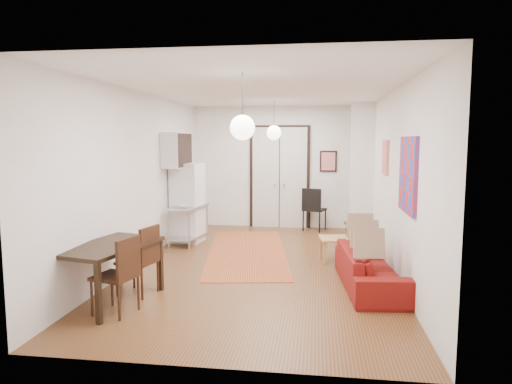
# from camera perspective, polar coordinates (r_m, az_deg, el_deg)

# --- Properties ---
(floor) EXTENTS (7.00, 7.00, 0.00)m
(floor) POSITION_cam_1_polar(r_m,az_deg,el_deg) (7.76, 0.78, -9.19)
(floor) COLOR brown
(floor) RESTS_ON ground
(ceiling) EXTENTS (4.20, 7.00, 0.02)m
(ceiling) POSITION_cam_1_polar(r_m,az_deg,el_deg) (7.51, 0.82, 12.61)
(ceiling) COLOR white
(ceiling) RESTS_ON wall_back
(wall_back) EXTENTS (4.20, 0.02, 2.90)m
(wall_back) POSITION_cam_1_polar(r_m,az_deg,el_deg) (10.97, 2.99, 3.11)
(wall_back) COLOR silver
(wall_back) RESTS_ON floor
(wall_front) EXTENTS (4.20, 0.02, 2.90)m
(wall_front) POSITION_cam_1_polar(r_m,az_deg,el_deg) (4.07, -5.10, -2.74)
(wall_front) COLOR silver
(wall_front) RESTS_ON floor
(wall_left) EXTENTS (0.02, 7.00, 2.90)m
(wall_left) POSITION_cam_1_polar(r_m,az_deg,el_deg) (8.03, -14.26, 1.66)
(wall_left) COLOR silver
(wall_left) RESTS_ON floor
(wall_right) EXTENTS (0.02, 7.00, 2.90)m
(wall_right) POSITION_cam_1_polar(r_m,az_deg,el_deg) (7.55, 16.85, 1.28)
(wall_right) COLOR silver
(wall_right) RESTS_ON floor
(double_doors) EXTENTS (1.44, 0.06, 2.50)m
(double_doors) POSITION_cam_1_polar(r_m,az_deg,el_deg) (10.95, 2.96, 1.79)
(double_doors) COLOR silver
(double_doors) RESTS_ON wall_back
(stub_partition) EXTENTS (0.50, 0.10, 2.90)m
(stub_partition) POSITION_cam_1_polar(r_m,az_deg,el_deg) (10.04, 13.13, 2.63)
(stub_partition) COLOR silver
(stub_partition) RESTS_ON floor
(wall_cabinet) EXTENTS (0.35, 1.00, 0.70)m
(wall_cabinet) POSITION_cam_1_polar(r_m,az_deg,el_deg) (9.35, -9.88, 5.19)
(wall_cabinet) COLOR silver
(wall_cabinet) RESTS_ON wall_left
(painting_popart) EXTENTS (0.05, 1.00, 1.00)m
(painting_popart) POSITION_cam_1_polar(r_m,az_deg,el_deg) (6.30, 18.48, 2.06)
(painting_popart) COLOR red
(painting_popart) RESTS_ON wall_right
(painting_abstract) EXTENTS (0.05, 0.50, 0.60)m
(painting_abstract) POSITION_cam_1_polar(r_m,az_deg,el_deg) (8.31, 15.88, 4.19)
(painting_abstract) COLOR beige
(painting_abstract) RESTS_ON wall_right
(poster_back) EXTENTS (0.40, 0.03, 0.50)m
(poster_back) POSITION_cam_1_polar(r_m,az_deg,el_deg) (10.90, 9.02, 3.81)
(poster_back) COLOR red
(poster_back) RESTS_ON wall_back
(print_left) EXTENTS (0.03, 0.44, 0.54)m
(print_left) POSITION_cam_1_polar(r_m,az_deg,el_deg) (9.87, -9.85, 5.55)
(print_left) COLOR olive
(print_left) RESTS_ON wall_left
(pendant_back) EXTENTS (0.30, 0.30, 0.80)m
(pendant_back) POSITION_cam_1_polar(r_m,az_deg,el_deg) (9.46, 2.27, 7.42)
(pendant_back) COLOR white
(pendant_back) RESTS_ON ceiling
(pendant_front) EXTENTS (0.30, 0.30, 0.80)m
(pendant_front) POSITION_cam_1_polar(r_m,az_deg,el_deg) (5.49, -1.70, 8.06)
(pendant_front) COLOR white
(pendant_front) RESTS_ON ceiling
(kilim_rug) EXTENTS (1.95, 3.94, 0.01)m
(kilim_rug) POSITION_cam_1_polar(r_m,az_deg,el_deg) (8.68, -1.11, -7.47)
(kilim_rug) COLOR #BB652E
(kilim_rug) RESTS_ON floor
(sofa) EXTENTS (0.93, 1.98, 0.56)m
(sofa) POSITION_cam_1_polar(r_m,az_deg,el_deg) (6.78, 14.10, -9.27)
(sofa) COLOR maroon
(sofa) RESTS_ON floor
(coffee_table) EXTENTS (0.99, 0.64, 0.41)m
(coffee_table) POSITION_cam_1_polar(r_m,az_deg,el_deg) (8.14, 11.26, -5.99)
(coffee_table) COLOR #AA7D50
(coffee_table) RESTS_ON floor
(potted_plant) EXTENTS (0.36, 0.40, 0.40)m
(potted_plant) POSITION_cam_1_polar(r_m,az_deg,el_deg) (8.10, 12.01, -4.23)
(potted_plant) COLOR #2F5D29
(potted_plant) RESTS_ON coffee_table
(kitchen_counter) EXTENTS (0.65, 1.08, 0.78)m
(kitchen_counter) POSITION_cam_1_polar(r_m,az_deg,el_deg) (9.37, -8.43, -3.49)
(kitchen_counter) COLOR #B6B8BC
(kitchen_counter) RESTS_ON floor
(bowl) EXTENTS (0.22, 0.22, 0.05)m
(bowl) POSITION_cam_1_polar(r_m,az_deg,el_deg) (9.03, -8.99, -1.81)
(bowl) COLOR beige
(bowl) RESTS_ON kitchen_counter
(soap_bottle) EXTENTS (0.09, 0.09, 0.16)m
(soap_bottle) POSITION_cam_1_polar(r_m,az_deg,el_deg) (9.56, -8.35, -0.98)
(soap_bottle) COLOR teal
(soap_bottle) RESTS_ON kitchen_counter
(fridge) EXTENTS (0.65, 0.65, 1.63)m
(fridge) POSITION_cam_1_polar(r_m,az_deg,el_deg) (9.51, -8.55, -1.34)
(fridge) COLOR white
(fridge) RESTS_ON floor
(dining_table) EXTENTS (1.09, 1.53, 0.77)m
(dining_table) POSITION_cam_1_polar(r_m,az_deg,el_deg) (6.22, -17.86, -7.01)
(dining_table) COLOR black
(dining_table) RESTS_ON floor
(dining_chair_near) EXTENTS (0.54, 0.69, 0.95)m
(dining_chair_near) POSITION_cam_1_polar(r_m,az_deg,el_deg) (6.55, -14.32, -7.39)
(dining_chair_near) COLOR #341F10
(dining_chair_near) RESTS_ON floor
(dining_chair_far) EXTENTS (0.54, 0.69, 0.95)m
(dining_chair_far) POSITION_cam_1_polar(r_m,az_deg,el_deg) (5.93, -16.87, -8.94)
(dining_chair_far) COLOR #341F10
(dining_chair_far) RESTS_ON floor
(black_side_chair) EXTENTS (0.59, 0.60, 1.00)m
(black_side_chair) POSITION_cam_1_polar(r_m,az_deg,el_deg) (10.77, 7.34, -1.60)
(black_side_chair) COLOR black
(black_side_chair) RESTS_ON floor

